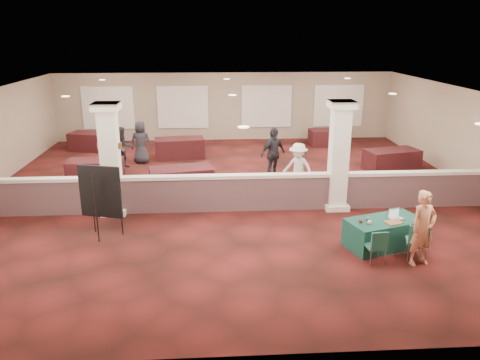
{
  "coord_description": "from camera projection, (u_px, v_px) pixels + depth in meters",
  "views": [
    {
      "loc": [
        -0.65,
        -14.36,
        5.04
      ],
      "look_at": [
        0.11,
        -2.0,
        1.09
      ],
      "focal_mm": 35.0,
      "sensor_mm": 36.0,
      "label": 1
    }
  ],
  "objects": [
    {
      "name": "ground",
      "position": [
        233.0,
        193.0,
        15.23
      ],
      "size": [
        16.0,
        16.0,
        0.0
      ],
      "primitive_type": "plane",
      "color": "#4E1513",
      "rests_on": "ground"
    },
    {
      "name": "near_table",
      "position": [
        384.0,
        233.0,
        11.39
      ],
      "size": [
        2.02,
        1.43,
        0.7
      ],
      "primitive_type": "cube",
      "rotation": [
        0.0,
        0.0,
        0.31
      ],
      "color": "#0E3628",
      "rests_on": "ground"
    },
    {
      "name": "column_right",
      "position": [
        339.0,
        155.0,
        13.48
      ],
      "size": [
        0.72,
        0.72,
        3.2
      ],
      "color": "white",
      "rests_on": "ground"
    },
    {
      "name": "far_table_front_left",
      "position": [
        96.0,
        170.0,
        16.39
      ],
      "size": [
        1.95,
        1.05,
        0.77
      ],
      "primitive_type": "cube",
      "rotation": [
        0.0,
        0.0,
        0.05
      ],
      "color": "black",
      "rests_on": "ground"
    },
    {
      "name": "easel_board",
      "position": [
        100.0,
        193.0,
        11.65
      ],
      "size": [
        1.09,
        0.65,
        1.9
      ],
      "rotation": [
        0.0,
        0.0,
        -0.28
      ],
      "color": "black",
      "rests_on": "ground"
    },
    {
      "name": "sconce_left",
      "position": [
        99.0,
        146.0,
        12.97
      ],
      "size": [
        0.12,
        0.12,
        0.18
      ],
      "color": "brown",
      "rests_on": "column_left"
    },
    {
      "name": "yarn_cream",
      "position": [
        370.0,
        222.0,
        11.0
      ],
      "size": [
        0.11,
        0.11,
        0.11
      ],
      "primitive_type": "sphere",
      "color": "beige",
      "rests_on": "near_table"
    },
    {
      "name": "laptop_base",
      "position": [
        396.0,
        218.0,
        11.34
      ],
      "size": [
        0.37,
        0.31,
        0.02
      ],
      "primitive_type": "cube",
      "rotation": [
        0.0,
        0.0,
        0.31
      ],
      "color": "silver",
      "rests_on": "near_table"
    },
    {
      "name": "woman",
      "position": [
        423.0,
        228.0,
        10.38
      ],
      "size": [
        0.71,
        0.57,
        1.74
      ],
      "primitive_type": "imported",
      "rotation": [
        0.0,
        0.0,
        0.27
      ],
      "color": "#E59B63",
      "rests_on": "ground"
    },
    {
      "name": "far_table_front_center",
      "position": [
        181.0,
        180.0,
        15.29
      ],
      "size": [
        2.17,
        1.39,
        0.82
      ],
      "primitive_type": "cube",
      "rotation": [
        0.0,
        0.0,
        0.2
      ],
      "color": "black",
      "rests_on": "ground"
    },
    {
      "name": "wall_right",
      "position": [
        478.0,
        142.0,
        15.21
      ],
      "size": [
        0.04,
        16.0,
        3.2
      ],
      "primitive_type": "cube",
      "color": "gray",
      "rests_on": "ground"
    },
    {
      "name": "knitting",
      "position": [
        393.0,
        222.0,
        11.08
      ],
      "size": [
        0.45,
        0.39,
        0.03
      ],
      "primitive_type": "cube",
      "rotation": [
        0.0,
        0.0,
        0.31
      ],
      "color": "#B05F1C",
      "rests_on": "near_table"
    },
    {
      "name": "screen_glow",
      "position": [
        394.0,
        213.0,
        11.4
      ],
      "size": [
        0.28,
        0.09,
        0.18
      ],
      "primitive_type": "cube",
      "rotation": [
        0.0,
        0.0,
        0.31
      ],
      "color": "silver",
      "rests_on": "near_table"
    },
    {
      "name": "ceiling",
      "position": [
        232.0,
        95.0,
        14.26
      ],
      "size": [
        16.0,
        16.0,
        0.02
      ],
      "primitive_type": "cube",
      "color": "silver",
      "rests_on": "wall_back"
    },
    {
      "name": "laptop_screen",
      "position": [
        394.0,
        212.0,
        11.4
      ],
      "size": [
        0.31,
        0.11,
        0.21
      ],
      "primitive_type": "cube",
      "rotation": [
        0.0,
        0.0,
        0.31
      ],
      "color": "silver",
      "rests_on": "near_table"
    },
    {
      "name": "column_left",
      "position": [
        110.0,
        159.0,
        13.1
      ],
      "size": [
        0.72,
        0.72,
        3.2
      ],
      "color": "white",
      "rests_on": "ground"
    },
    {
      "name": "far_table_front_right",
      "position": [
        392.0,
        160.0,
        17.63
      ],
      "size": [
        2.16,
        1.42,
        0.81
      ],
      "primitive_type": "cube",
      "rotation": [
        0.0,
        0.0,
        0.23
      ],
      "color": "black",
      "rests_on": "ground"
    },
    {
      "name": "yarn_grey",
      "position": [
        368.0,
        219.0,
        11.22
      ],
      "size": [
        0.1,
        0.1,
        0.1
      ],
      "primitive_type": "sphere",
      "color": "#4A4A4F",
      "rests_on": "near_table"
    },
    {
      "name": "attendee_c",
      "position": [
        273.0,
        154.0,
        16.51
      ],
      "size": [
        1.18,
        1.04,
        1.84
      ],
      "primitive_type": "imported",
      "rotation": [
        0.0,
        0.0,
        0.61
      ],
      "color": "black",
      "rests_on": "ground"
    },
    {
      "name": "far_table_back_left",
      "position": [
        93.0,
        142.0,
        20.62
      ],
      "size": [
        2.15,
        1.44,
        0.8
      ],
      "primitive_type": "cube",
      "rotation": [
        0.0,
        0.0,
        -0.25
      ],
      "color": "black",
      "rests_on": "ground"
    },
    {
      "name": "far_table_back_right",
      "position": [
        329.0,
        137.0,
        21.58
      ],
      "size": [
        1.86,
        1.01,
        0.73
      ],
      "primitive_type": "cube",
      "rotation": [
        0.0,
        0.0,
        0.06
      ],
      "color": "black",
      "rests_on": "ground"
    },
    {
      "name": "sconce_right",
      "position": [
        120.0,
        146.0,
        13.01
      ],
      "size": [
        0.12,
        0.12,
        0.18
      ],
      "color": "brown",
      "rests_on": "column_left"
    },
    {
      "name": "conf_chair_main",
      "position": [
        418.0,
        239.0,
        10.6
      ],
      "size": [
        0.57,
        0.57,
        0.92
      ],
      "rotation": [
        0.0,
        0.0,
        -0.3
      ],
      "color": "#216255",
      "rests_on": "ground"
    },
    {
      "name": "partition_wall",
      "position": [
        235.0,
        192.0,
        13.63
      ],
      "size": [
        15.6,
        0.28,
        1.1
      ],
      "color": "brown",
      "rests_on": "ground"
    },
    {
      "name": "wall_front",
      "position": [
        257.0,
        268.0,
        7.13
      ],
      "size": [
        16.0,
        0.04,
        3.2
      ],
      "primitive_type": "cube",
      "color": "gray",
      "rests_on": "ground"
    },
    {
      "name": "attendee_a",
      "position": [
        123.0,
        148.0,
        17.81
      ],
      "size": [
        0.88,
        0.78,
        1.6
      ],
      "primitive_type": "imported",
      "rotation": [
        0.0,
        0.0,
        0.58
      ],
      "color": "black",
      "rests_on": "ground"
    },
    {
      "name": "scissors",
      "position": [
        414.0,
        220.0,
        11.26
      ],
      "size": [
        0.12,
        0.06,
        0.01
      ],
      "primitive_type": "cube",
      "rotation": [
        0.0,
        0.0,
        0.31
      ],
      "color": "#B1121D",
      "rests_on": "near_table"
    },
    {
      "name": "attendee_b",
      "position": [
        298.0,
        168.0,
        15.1
      ],
      "size": [
        1.14,
        1.0,
        1.65
      ],
      "primitive_type": "imported",
      "rotation": [
        0.0,
        0.0,
        -0.62
      ],
      "color": "silver",
      "rests_on": "ground"
    },
    {
      "name": "yarn_red",
      "position": [
        361.0,
        221.0,
        11.08
      ],
      "size": [
        0.1,
        0.1,
        0.1
      ],
      "primitive_type": "sphere",
      "color": "maroon",
      "rests_on": "near_table"
    },
    {
      "name": "far_table_back_center",
      "position": [
        180.0,
        148.0,
        19.44
      ],
      "size": [
        2.12,
        1.26,
        0.81
      ],
      "primitive_type": "cube",
      "rotation": [
        0.0,
        0.0,
        0.13
      ],
      "color": "black",
      "rests_on": "ground"
    },
    {
      "name": "conf_chair_side",
      "position": [
        377.0,
        244.0,
        10.47
      ],
      "size": [
        0.45,
        0.45,
        0.83
      ],
      "rotation": [
        0.0,
        0.0,
        0.09
      ],
      "color": "#216255",
      "rests_on": "ground"
    },
    {
      "name": "wall_back",
      "position": [
        225.0,
        107.0,
        22.35
      ],
      "size": [
        16.0,
        0.04,
        3.2
      ],
      "primitive_type": "cube",
      "color": "gray",
      "rests_on": "ground"
    },
    {
      "name": "attendee_d",
      "position": [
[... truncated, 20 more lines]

